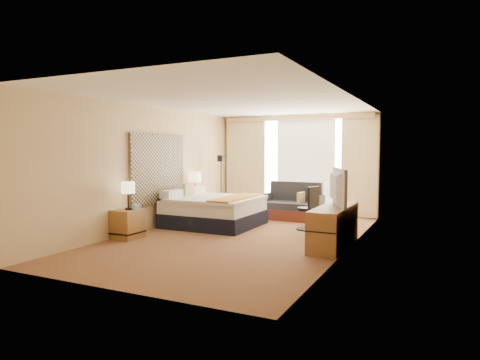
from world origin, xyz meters
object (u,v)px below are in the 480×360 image
at_px(media_dresser, 334,226).
at_px(television, 333,187).
at_px(floor_lamp, 221,173).
at_px(bed, 213,211).
at_px(lamp_left, 128,188).
at_px(nightstand_right, 197,208).
at_px(loveseat, 292,207).
at_px(desk_chair, 309,211).
at_px(lamp_right, 195,177).
at_px(nightstand_left, 127,224).

relative_size(media_dresser, television, 1.58).
relative_size(media_dresser, floor_lamp, 1.16).
bearing_deg(bed, floor_lamp, 112.04).
relative_size(bed, lamp_left, 3.56).
bearing_deg(media_dresser, floor_lamp, 146.52).
bearing_deg(nightstand_right, loveseat, 26.51).
distance_m(loveseat, desk_chair, 1.44).
bearing_deg(lamp_right, loveseat, 26.60).
relative_size(nightstand_left, lamp_left, 1.03).
distance_m(media_dresser, lamp_left, 3.86).
xyz_separation_m(loveseat, floor_lamp, (-1.87, -0.19, 0.80)).
bearing_deg(lamp_left, television, 17.54).
xyz_separation_m(nightstand_right, media_dresser, (3.70, -1.45, 0.07)).
bearing_deg(loveseat, bed, -125.81).
relative_size(media_dresser, lamp_left, 3.38).
bearing_deg(lamp_right, desk_chair, -3.00).
bearing_deg(floor_lamp, nightstand_right, -104.70).
relative_size(desk_chair, lamp_right, 1.52).
relative_size(media_dresser, lamp_right, 2.97).
relative_size(bed, television, 1.66).
bearing_deg(lamp_left, loveseat, 60.15).
bearing_deg(desk_chair, lamp_right, -165.05).
xyz_separation_m(floor_lamp, television, (3.43, -2.23, -0.07)).
bearing_deg(television, floor_lamp, 34.45).
xyz_separation_m(desk_chair, lamp_right, (-2.89, 0.15, 0.61)).
height_order(nightstand_right, loveseat, loveseat).
distance_m(desk_chair, lamp_right, 2.96).
bearing_deg(nightstand_left, lamp_left, -22.15).
distance_m(bed, lamp_left, 2.16).
xyz_separation_m(loveseat, television, (1.56, -2.42, 0.73)).
bearing_deg(television, lamp_right, 47.17).
bearing_deg(desk_chair, loveseat, 140.57).
xyz_separation_m(nightstand_right, bed, (0.81, -0.60, 0.06)).
bearing_deg(lamp_left, floor_lamp, 86.99).
relative_size(nightstand_right, lamp_right, 0.91).
distance_m(media_dresser, lamp_right, 4.05).
relative_size(loveseat, lamp_left, 2.75).
relative_size(nightstand_right, bed, 0.29).
relative_size(nightstand_right, lamp_left, 1.03).
relative_size(floor_lamp, desk_chair, 1.67).
bearing_deg(nightstand_left, bed, 66.91).
xyz_separation_m(lamp_left, television, (3.60, 1.14, 0.07)).
relative_size(nightstand_right, media_dresser, 0.31).
xyz_separation_m(loveseat, lamp_right, (-2.12, -1.06, 0.72)).
relative_size(lamp_left, television, 0.47).
xyz_separation_m(nightstand_right, loveseat, (2.09, 1.04, 0.02)).
relative_size(nightstand_left, bed, 0.29).
bearing_deg(television, loveseat, 10.30).
bearing_deg(lamp_right, nightstand_left, -89.38).
height_order(loveseat, floor_lamp, floor_lamp).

